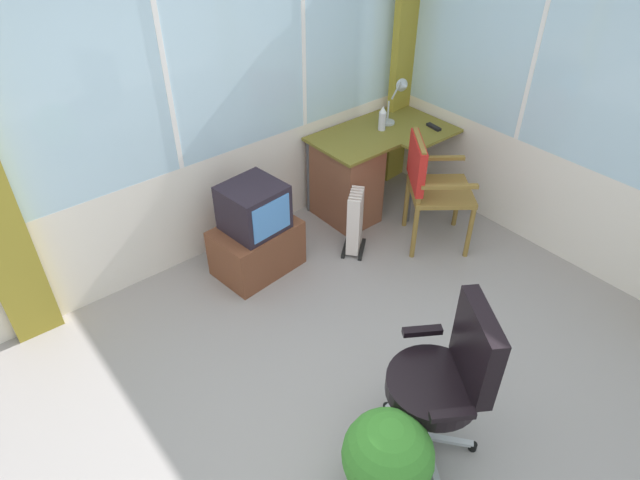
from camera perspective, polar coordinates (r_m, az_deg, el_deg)
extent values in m
cube|color=gray|center=(3.53, 3.40, -17.22)|extent=(5.58, 4.82, 0.06)
cube|color=silver|center=(4.42, -13.49, 2.77)|extent=(4.58, 0.06, 0.82)
cube|color=silver|center=(3.89, -16.15, 17.72)|extent=(4.49, 0.06, 1.61)
cube|color=white|center=(3.89, -16.15, 17.72)|extent=(0.04, 0.07, 1.61)
cube|color=white|center=(4.45, -2.00, 21.40)|extent=(0.04, 0.07, 1.61)
cube|color=silver|center=(4.72, 25.03, 2.38)|extent=(0.06, 3.82, 0.82)
cube|color=silver|center=(4.23, 29.43, 16.03)|extent=(0.06, 3.75, 1.61)
cube|color=white|center=(4.49, 22.05, 19.06)|extent=(0.07, 0.04, 1.61)
cube|color=olive|center=(5.15, 8.82, 18.90)|extent=(0.31, 0.10, 2.52)
cube|color=olive|center=(4.86, 5.95, 11.09)|extent=(1.18, 0.61, 0.02)
cube|color=olive|center=(4.83, 11.64, 10.32)|extent=(0.61, 0.16, 0.02)
cube|color=brown|center=(4.82, 2.58, 5.98)|extent=(0.40, 0.57, 0.69)
cylinder|color=#4C4C51|center=(4.80, 9.36, 5.46)|extent=(0.04, 0.04, 0.70)
cylinder|color=#4C4C51|center=(4.88, -1.14, 6.55)|extent=(0.04, 0.04, 0.70)
cylinder|color=#B2B7BC|center=(4.99, 6.97, 12.00)|extent=(0.13, 0.13, 0.02)
cylinder|color=#B2B7BC|center=(4.95, 7.06, 13.07)|extent=(0.02, 0.02, 0.19)
cylinder|color=#B2B7BC|center=(4.89, 7.92, 15.09)|extent=(0.04, 0.09, 0.18)
cone|color=#B2B7BC|center=(4.89, 8.73, 15.47)|extent=(0.14, 0.14, 0.12)
cube|color=black|center=(4.97, 11.69, 11.39)|extent=(0.06, 0.15, 0.02)
cylinder|color=silver|center=(4.84, 6.46, 12.13)|extent=(0.06, 0.06, 0.16)
cone|color=white|center=(4.79, 6.55, 13.30)|extent=(0.06, 0.06, 0.06)
cylinder|color=olive|center=(4.55, 15.21, 0.74)|extent=(0.04, 0.04, 0.47)
cylinder|color=olive|center=(4.90, 14.03, 3.80)|extent=(0.04, 0.04, 0.47)
cylinder|color=olive|center=(4.45, 9.76, 0.68)|extent=(0.04, 0.04, 0.47)
cylinder|color=olive|center=(4.80, 8.94, 3.81)|extent=(0.04, 0.04, 0.47)
cube|color=olive|center=(4.53, 12.39, 4.94)|extent=(0.67, 0.67, 0.04)
cube|color=olive|center=(4.36, 9.97, 7.62)|extent=(0.30, 0.36, 0.44)
cube|color=red|center=(4.35, 10.00, 7.87)|extent=(0.33, 0.40, 0.37)
cube|color=olive|center=(4.26, 13.28, 5.40)|extent=(0.36, 0.30, 0.03)
cube|color=olive|center=(4.63, 12.16, 8.29)|extent=(0.36, 0.30, 0.03)
cube|color=#B7B7BF|center=(3.32, 11.32, -21.24)|extent=(0.18, 0.25, 0.02)
cube|color=#B7B7BF|center=(3.41, 13.13, -19.50)|extent=(0.21, 0.24, 0.02)
cylinder|color=black|center=(3.44, 15.54, -19.90)|extent=(0.05, 0.05, 0.05)
cube|color=#B7B7BF|center=(3.47, 11.51, -17.53)|extent=(0.27, 0.14, 0.02)
cylinder|color=black|center=(3.57, 12.27, -16.08)|extent=(0.05, 0.05, 0.05)
cube|color=#B7B7BF|center=(3.43, 8.75, -17.93)|extent=(0.05, 0.28, 0.02)
cylinder|color=black|center=(3.50, 6.90, -16.83)|extent=(0.05, 0.05, 0.05)
cube|color=#B7B7BF|center=(3.34, 8.52, -20.22)|extent=(0.28, 0.11, 0.02)
cylinder|color=black|center=(3.31, 6.28, -21.37)|extent=(0.05, 0.05, 0.05)
cylinder|color=#B7B7BF|center=(3.22, 11.09, -17.19)|extent=(0.05, 0.05, 0.39)
cylinder|color=black|center=(3.04, 11.63, -14.58)|extent=(0.50, 0.50, 0.09)
cube|color=black|center=(2.89, 15.91, -10.64)|extent=(0.31, 0.41, 0.46)
cube|color=black|center=(3.11, 10.55, -9.24)|extent=(0.21, 0.16, 0.04)
cube|color=black|center=(2.78, 13.55, -17.19)|extent=(0.21, 0.16, 0.04)
cube|color=brown|center=(4.32, -6.55, -0.82)|extent=(0.68, 0.51, 0.40)
cube|color=#261D27|center=(4.10, -6.92, 3.36)|extent=(0.46, 0.44, 0.36)
cube|color=#4F8CDA|center=(3.96, -5.03, 2.23)|extent=(0.34, 0.05, 0.28)
cube|color=#262628|center=(4.25, -5.29, 2.52)|extent=(0.28, 0.25, 0.07)
cube|color=silver|center=(4.34, 3.42, 1.18)|extent=(0.08, 0.09, 0.52)
cube|color=silver|center=(4.37, 3.51, 1.49)|extent=(0.08, 0.09, 0.52)
cube|color=silver|center=(4.41, 3.59, 1.81)|extent=(0.08, 0.09, 0.52)
cube|color=silver|center=(4.44, 3.67, 2.11)|extent=(0.08, 0.09, 0.52)
cube|color=silver|center=(4.48, 3.75, 2.42)|extent=(0.08, 0.09, 0.52)
cube|color=silver|center=(4.51, 3.83, 2.71)|extent=(0.08, 0.09, 0.52)
cube|color=black|center=(4.58, 4.36, -0.98)|extent=(0.23, 0.19, 0.03)
cube|color=black|center=(4.60, 2.64, -0.76)|extent=(0.23, 0.19, 0.03)
cube|color=silver|center=(4.53, 3.92, 3.27)|extent=(0.10, 0.10, 0.37)
sphere|color=#3A842C|center=(2.95, 7.04, -21.25)|extent=(0.46, 0.46, 0.46)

